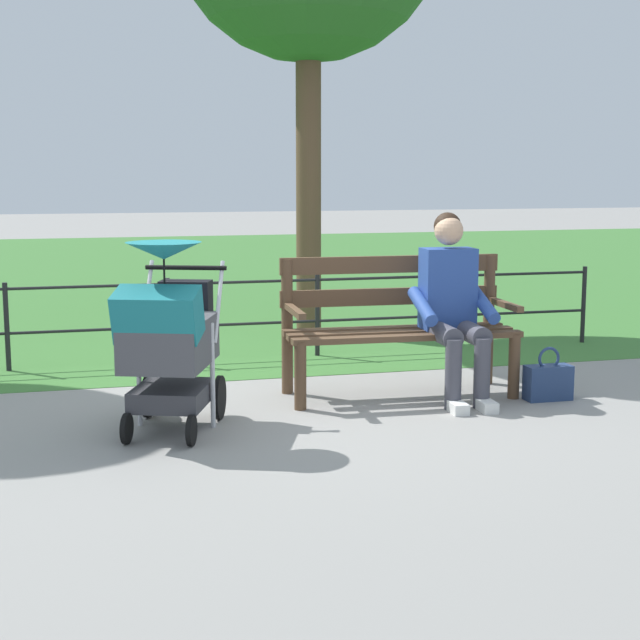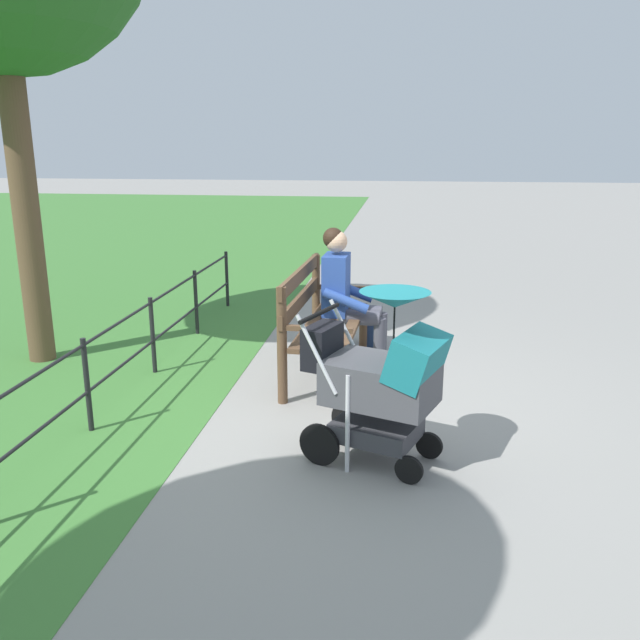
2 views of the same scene
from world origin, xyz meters
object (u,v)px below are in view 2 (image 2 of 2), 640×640
at_px(park_bench, 319,317).
at_px(handbag, 374,332).
at_px(person_on_bench, 348,293).
at_px(stroller, 382,376).

distance_m(park_bench, handbag, 1.12).
bearing_deg(park_bench, person_on_bench, 145.49).
height_order(park_bench, person_on_bench, person_on_bench).
bearing_deg(person_on_bench, handbag, 160.23).
bearing_deg(park_bench, handbag, 154.73).
height_order(person_on_bench, stroller, person_on_bench).
xyz_separation_m(park_bench, stroller, (1.64, 0.62, 0.07)).
bearing_deg(stroller, person_on_bench, -168.61).
relative_size(park_bench, person_on_bench, 1.27).
bearing_deg(stroller, park_bench, -159.35).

